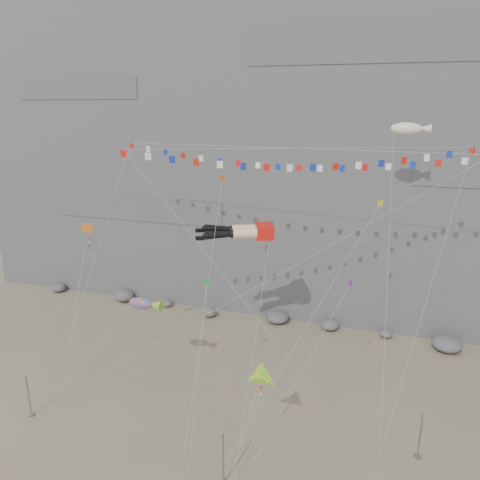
% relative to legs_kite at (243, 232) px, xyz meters
% --- Properties ---
extents(ground, '(120.00, 120.00, 0.00)m').
position_rel_legs_kite_xyz_m(ground, '(0.88, -6.32, -13.62)').
color(ground, gray).
rests_on(ground, ground).
extents(cliff, '(80.00, 28.00, 50.00)m').
position_rel_legs_kite_xyz_m(cliff, '(0.88, 25.68, 11.38)').
color(cliff, slate).
rests_on(cliff, ground).
extents(talus_boulders, '(60.00, 3.00, 1.20)m').
position_rel_legs_kite_xyz_m(talus_boulders, '(0.88, 10.68, -13.02)').
color(talus_boulders, slate).
rests_on(talus_boulders, ground).
extents(anchor_pole_left, '(0.12, 0.12, 3.70)m').
position_rel_legs_kite_xyz_m(anchor_pole_left, '(-14.34, -11.73, -11.77)').
color(anchor_pole_left, slate).
rests_on(anchor_pole_left, ground).
extents(anchor_pole_center, '(0.12, 0.12, 3.93)m').
position_rel_legs_kite_xyz_m(anchor_pole_center, '(2.92, -13.68, -11.65)').
color(anchor_pole_center, slate).
rests_on(anchor_pole_center, ground).
extents(anchor_pole_right, '(0.12, 0.12, 3.61)m').
position_rel_legs_kite_xyz_m(anchor_pole_right, '(15.35, -7.22, -11.81)').
color(anchor_pole_right, slate).
rests_on(anchor_pole_right, ground).
extents(legs_kite, '(7.90, 16.17, 20.23)m').
position_rel_legs_kite_xyz_m(legs_kite, '(0.00, 0.00, 0.00)').
color(legs_kite, red).
rests_on(legs_kite, ground).
extents(flag_banner_upper, '(33.20, 13.87, 29.83)m').
position_rel_legs_kite_xyz_m(flag_banner_upper, '(3.17, 3.11, 6.96)').
color(flag_banner_upper, red).
rests_on(flag_banner_upper, ground).
extents(flag_banner_lower, '(24.91, 12.23, 23.75)m').
position_rel_legs_kite_xyz_m(flag_banner_lower, '(5.26, -1.93, 7.44)').
color(flag_banner_lower, red).
rests_on(flag_banner_lower, ground).
extents(harlequin_kite, '(1.84, 7.42, 15.45)m').
position_rel_legs_kite_xyz_m(harlequin_kite, '(-12.48, -4.68, 0.43)').
color(harlequin_kite, '#FB1B2C').
rests_on(harlequin_kite, ground).
extents(fish_windsock, '(8.11, 4.66, 11.11)m').
position_rel_legs_kite_xyz_m(fish_windsock, '(-7.19, -5.66, -5.35)').
color(fish_windsock, '#E4460B').
rests_on(fish_windsock, ground).
extents(delta_kite, '(2.40, 4.04, 7.96)m').
position_rel_legs_kite_xyz_m(delta_kite, '(4.48, -10.23, -7.32)').
color(delta_kite, yellow).
rests_on(delta_kite, ground).
extents(blimp_windsock, '(3.81, 15.38, 26.60)m').
position_rel_legs_kite_xyz_m(blimp_windsock, '(12.80, 6.36, 8.57)').
color(blimp_windsock, beige).
rests_on(blimp_windsock, ground).
extents(small_kite_a, '(2.42, 14.46, 22.71)m').
position_rel_legs_kite_xyz_m(small_kite_a, '(-2.30, 1.06, 3.90)').
color(small_kite_a, '#DD5612').
rests_on(small_kite_a, ground).
extents(small_kite_b, '(5.96, 9.20, 14.95)m').
position_rel_legs_kite_xyz_m(small_kite_b, '(9.49, -3.14, -2.72)').
color(small_kite_b, purple).
rests_on(small_kite_b, ground).
extents(small_kite_c, '(2.21, 8.77, 13.65)m').
position_rel_legs_kite_xyz_m(small_kite_c, '(-1.15, -5.87, -2.95)').
color(small_kite_c, green).
rests_on(small_kite_c, ground).
extents(small_kite_d, '(9.51, 13.64, 22.88)m').
position_rel_legs_kite_xyz_m(small_kite_d, '(11.05, 0.50, 2.70)').
color(small_kite_d, yellow).
rests_on(small_kite_d, ground).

